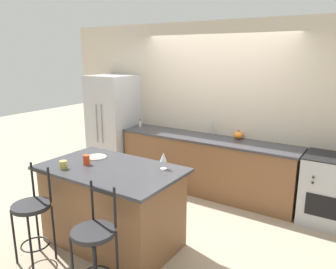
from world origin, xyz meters
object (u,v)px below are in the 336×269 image
object	(u,v)px
wine_glass	(163,157)
pumpkin_decoration	(238,135)
refrigerator	(114,125)
soap_bottle	(140,124)
oven_range	(334,191)
bar_stool_near	(33,214)
bar_stool_far	(95,242)
dinner_plate	(96,157)
coffee_mug	(63,165)
tumbler_cup	(86,160)

from	to	relation	value
wine_glass	pumpkin_decoration	bearing A→B (deg)	84.72
refrigerator	pumpkin_decoration	world-z (taller)	refrigerator
refrigerator	soap_bottle	world-z (taller)	refrigerator
wine_glass	oven_range	bearing A→B (deg)	45.88
bar_stool_near	bar_stool_far	bearing A→B (deg)	-0.98
dinner_plate	coffee_mug	size ratio (longest dim) A/B	2.18
dinner_plate	bar_stool_far	bearing A→B (deg)	-46.66
bar_stool_far	wine_glass	distance (m)	1.16
oven_range	wine_glass	world-z (taller)	wine_glass
oven_range	refrigerator	bearing A→B (deg)	-178.97
wine_glass	pumpkin_decoration	xyz separation A→B (m)	(0.17, 1.84, -0.11)
oven_range	coffee_mug	xyz separation A→B (m)	(-2.53, -2.24, 0.54)
oven_range	soap_bottle	world-z (taller)	soap_bottle
oven_range	soap_bottle	bearing A→B (deg)	179.02
wine_glass	tumbler_cup	xyz separation A→B (m)	(-0.83, -0.36, -0.08)
wine_glass	bar_stool_far	bearing A→B (deg)	-93.54
dinner_plate	wine_glass	bearing A→B (deg)	7.51
wine_glass	pumpkin_decoration	distance (m)	1.85
coffee_mug	soap_bottle	distance (m)	2.39
bar_stool_far	wine_glass	world-z (taller)	wine_glass
bar_stool_near	pumpkin_decoration	xyz separation A→B (m)	(1.16, 2.85, 0.42)
refrigerator	bar_stool_near	distance (m)	2.85
bar_stool_near	refrigerator	bearing A→B (deg)	114.23
bar_stool_near	tumbler_cup	world-z (taller)	bar_stool_near
bar_stool_far	tumbler_cup	size ratio (longest dim) A/B	9.60
bar_stool_near	wine_glass	xyz separation A→B (m)	(0.99, 1.01, 0.53)
bar_stool_near	wine_glass	world-z (taller)	wine_glass
coffee_mug	pumpkin_decoration	xyz separation A→B (m)	(1.12, 2.44, -0.02)
bar_stool_near	soap_bottle	distance (m)	2.81
pumpkin_decoration	soap_bottle	distance (m)	1.81
bar_stool_near	tumbler_cup	xyz separation A→B (m)	(0.15, 0.65, 0.45)
tumbler_cup	soap_bottle	distance (m)	2.20
refrigerator	oven_range	size ratio (longest dim) A/B	1.98
oven_range	coffee_mug	bearing A→B (deg)	-138.52
oven_range	coffee_mug	size ratio (longest dim) A/B	7.93
oven_range	wine_glass	distance (m)	2.36
bar_stool_near	coffee_mug	world-z (taller)	bar_stool_near
oven_range	wine_glass	xyz separation A→B (m)	(-1.59, -1.63, 0.62)
refrigerator	oven_range	xyz separation A→B (m)	(3.74, 0.07, -0.45)
coffee_mug	soap_bottle	size ratio (longest dim) A/B	0.84
bar_stool_near	coffee_mug	xyz separation A→B (m)	(0.04, 0.41, 0.44)
wine_glass	coffee_mug	xyz separation A→B (m)	(-0.95, -0.60, -0.09)
coffee_mug	soap_bottle	world-z (taller)	soap_bottle
refrigerator	coffee_mug	world-z (taller)	refrigerator
bar_stool_far	coffee_mug	xyz separation A→B (m)	(-0.88, 0.43, 0.44)
bar_stool_near	tumbler_cup	size ratio (longest dim) A/B	9.60
soap_bottle	bar_stool_far	bearing A→B (deg)	-59.98
coffee_mug	wine_glass	bearing A→B (deg)	32.53
tumbler_cup	soap_bottle	xyz separation A→B (m)	(-0.80, 2.05, -0.03)
bar_stool_far	pumpkin_decoration	size ratio (longest dim) A/B	7.26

